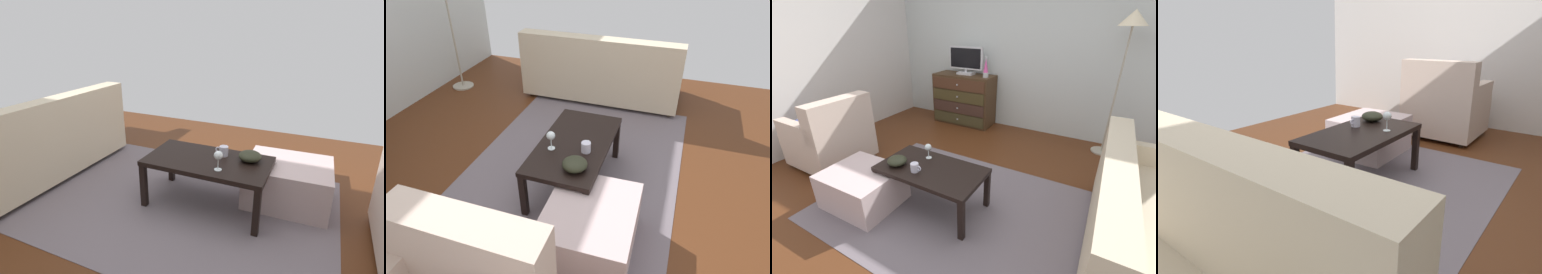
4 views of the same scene
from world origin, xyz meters
TOP-DOWN VIEW (x-y plane):
  - ground_plane at (0.00, 0.00)m, footprint 5.30×4.93m
  - wall_plain_left at (-2.41, 0.00)m, footprint 0.12×4.93m
  - area_rug at (0.20, -0.20)m, footprint 2.60×1.90m
  - coffee_table at (-0.03, -0.28)m, footprint 1.03×0.56m
  - wine_glass at (-0.17, -0.13)m, footprint 0.07×0.07m
  - mug at (-0.12, -0.40)m, footprint 0.11×0.08m
  - bowl_decorative at (-0.35, -0.39)m, footprint 0.19×0.19m
  - armchair at (-1.65, -0.22)m, footprint 0.80×0.81m
  - ottoman at (-0.65, -0.60)m, footprint 0.72×0.62m

SIDE VIEW (x-z plane):
  - ground_plane at x=0.00m, z-range -0.05..0.00m
  - area_rug at x=0.20m, z-range 0.00..0.01m
  - ottoman at x=-0.65m, z-range 0.00..0.37m
  - armchair at x=-1.65m, z-range -0.08..0.82m
  - coffee_table at x=-0.03m, z-range 0.16..0.59m
  - bowl_decorative at x=-0.35m, z-range 0.43..0.51m
  - mug at x=-0.12m, z-range 0.43..0.51m
  - wine_glass at x=-0.17m, z-range 0.47..0.62m
  - wall_plain_left at x=-2.41m, z-range 0.00..2.73m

